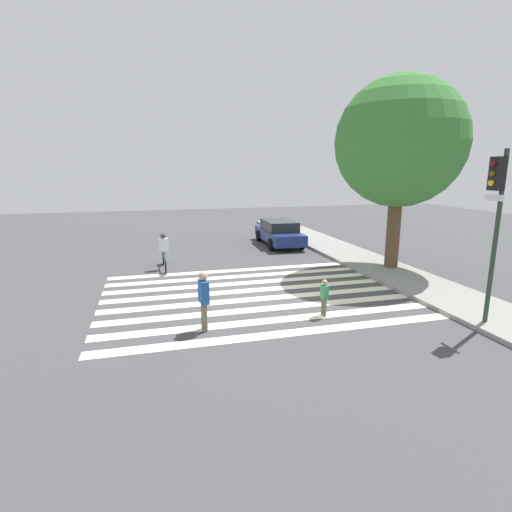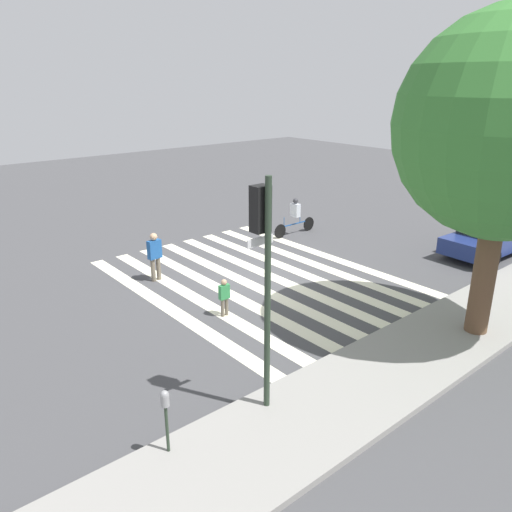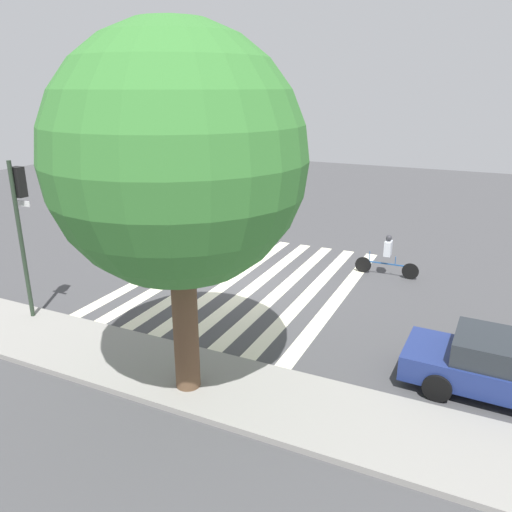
{
  "view_description": "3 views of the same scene",
  "coord_description": "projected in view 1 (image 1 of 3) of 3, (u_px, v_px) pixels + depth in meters",
  "views": [
    {
      "loc": [
        12.7,
        -3.27,
        4.26
      ],
      "look_at": [
        0.58,
        -0.01,
        1.49
      ],
      "focal_mm": 28.0,
      "sensor_mm": 36.0,
      "label": 1
    },
    {
      "loc": [
        9.92,
        11.78,
        6.3
      ],
      "look_at": [
        0.67,
        0.77,
        1.16
      ],
      "focal_mm": 35.0,
      "sensor_mm": 36.0,
      "label": 2
    },
    {
      "loc": [
        -7.45,
        14.89,
        6.62
      ],
      "look_at": [
        -0.65,
        0.48,
        1.21
      ],
      "focal_mm": 35.0,
      "sensor_mm": 36.0,
      "label": 3
    }
  ],
  "objects": [
    {
      "name": "ground_plane",
      "position": [
        252.0,
        295.0,
        13.72
      ],
      "size": [
        60.0,
        60.0,
        0.0
      ],
      "primitive_type": "plane",
      "color": "#444447"
    },
    {
      "name": "sidewalk_curb",
      "position": [
        410.0,
        280.0,
        15.29
      ],
      "size": [
        36.0,
        2.5,
        0.14
      ],
      "color": "gray",
      "rests_on": "ground_plane"
    },
    {
      "name": "crosswalk_stripes",
      "position": [
        252.0,
        295.0,
        13.72
      ],
      "size": [
        7.3,
        10.0,
        0.01
      ],
      "color": "#F2EDCC",
      "rests_on": "ground_plane"
    },
    {
      "name": "traffic_light",
      "position": [
        496.0,
        205.0,
        10.25
      ],
      "size": [
        0.6,
        0.5,
        4.74
      ],
      "color": "#283828",
      "rests_on": "ground_plane"
    },
    {
      "name": "street_tree",
      "position": [
        400.0,
        143.0,
        16.0
      ],
      "size": [
        5.19,
        5.19,
        7.88
      ],
      "color": "brown",
      "rests_on": "ground_plane"
    },
    {
      "name": "pedestrian_adult_yellow_jacket",
      "position": [
        204.0,
        298.0,
        10.53
      ],
      "size": [
        0.47,
        0.25,
        1.63
      ],
      "rotation": [
        0.0,
        0.0,
        0.11
      ],
      "color": "#6B6051",
      "rests_on": "ground_plane"
    },
    {
      "name": "pedestrian_child_with_backpack",
      "position": [
        324.0,
        295.0,
        11.65
      ],
      "size": [
        0.31,
        0.16,
        1.1
      ],
      "rotation": [
        0.0,
        0.0,
        -0.02
      ],
      "color": "#6B6051",
      "rests_on": "ground_plane"
    },
    {
      "name": "cyclist_mid_street",
      "position": [
        164.0,
        250.0,
        17.02
      ],
      "size": [
        2.32,
        0.4,
        1.57
      ],
      "rotation": [
        0.0,
        0.0,
        0.02
      ],
      "color": "black",
      "rests_on": "ground_plane"
    },
    {
      "name": "car_parked_dark_suv",
      "position": [
        279.0,
        232.0,
        22.54
      ],
      "size": [
        4.73,
        2.03,
        1.39
      ],
      "rotation": [
        0.0,
        0.0,
        -0.04
      ],
      "color": "navy",
      "rests_on": "ground_plane"
    }
  ]
}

